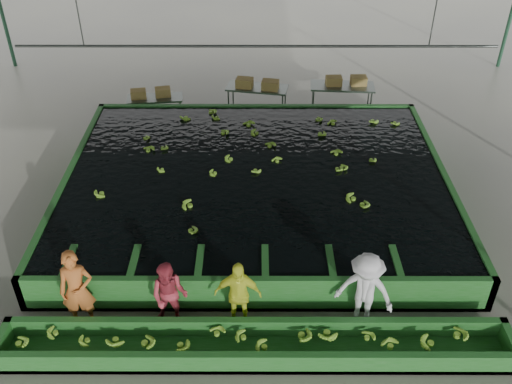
{
  "coord_description": "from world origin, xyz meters",
  "views": [
    {
      "loc": [
        0.02,
        -10.92,
        9.08
      ],
      "look_at": [
        0.0,
        0.5,
        1.0
      ],
      "focal_mm": 40.0,
      "sensor_mm": 36.0,
      "label": 1
    }
  ],
  "objects_px": {
    "worker_a": "(77,290)",
    "packing_table_left": "(156,109)",
    "sorting_trough": "(256,345)",
    "box_stack_right": "(346,85)",
    "packing_table_mid": "(257,99)",
    "packing_table_right": "(341,98)",
    "flotation_tank": "(256,187)",
    "box_stack_left": "(151,97)",
    "box_stack_mid": "(257,88)",
    "worker_d": "(365,291)",
    "worker_c": "(238,295)",
    "worker_b": "(170,295)"
  },
  "relations": [
    {
      "from": "worker_a",
      "to": "packing_table_left",
      "type": "bearing_deg",
      "value": 80.53
    },
    {
      "from": "sorting_trough",
      "to": "box_stack_right",
      "type": "relative_size",
      "value": 7.34
    },
    {
      "from": "packing_table_mid",
      "to": "packing_table_right",
      "type": "relative_size",
      "value": 0.96
    },
    {
      "from": "flotation_tank",
      "to": "packing_table_right",
      "type": "bearing_deg",
      "value": 61.16
    },
    {
      "from": "packing_table_left",
      "to": "box_stack_right",
      "type": "xyz_separation_m",
      "value": [
        6.35,
        0.68,
        0.56
      ]
    },
    {
      "from": "sorting_trough",
      "to": "box_stack_left",
      "type": "height_order",
      "value": "box_stack_left"
    },
    {
      "from": "worker_a",
      "to": "box_stack_mid",
      "type": "relative_size",
      "value": 1.32
    },
    {
      "from": "worker_d",
      "to": "box_stack_right",
      "type": "relative_size",
      "value": 1.34
    },
    {
      "from": "worker_a",
      "to": "packing_table_left",
      "type": "relative_size",
      "value": 1.04
    },
    {
      "from": "packing_table_left",
      "to": "packing_table_mid",
      "type": "bearing_deg",
      "value": 9.87
    },
    {
      "from": "worker_d",
      "to": "packing_table_left",
      "type": "distance_m",
      "value": 10.51
    },
    {
      "from": "box_stack_left",
      "to": "box_stack_right",
      "type": "distance_m",
      "value": 6.51
    },
    {
      "from": "box_stack_mid",
      "to": "worker_d",
      "type": "bearing_deg",
      "value": -77.2
    },
    {
      "from": "sorting_trough",
      "to": "box_stack_right",
      "type": "height_order",
      "value": "box_stack_right"
    },
    {
      "from": "worker_c",
      "to": "packing_table_right",
      "type": "bearing_deg",
      "value": 73.89
    },
    {
      "from": "box_stack_right",
      "to": "worker_c",
      "type": "bearing_deg",
      "value": -109.33
    },
    {
      "from": "worker_b",
      "to": "box_stack_right",
      "type": "distance_m",
      "value": 10.71
    },
    {
      "from": "worker_a",
      "to": "box_stack_left",
      "type": "xyz_separation_m",
      "value": [
        0.09,
        8.98,
        -0.12
      ]
    },
    {
      "from": "sorting_trough",
      "to": "worker_b",
      "type": "bearing_deg",
      "value": 155.15
    },
    {
      "from": "box_stack_mid",
      "to": "sorting_trough",
      "type": "bearing_deg",
      "value": -90.18
    },
    {
      "from": "sorting_trough",
      "to": "packing_table_left",
      "type": "xyz_separation_m",
      "value": [
        -3.34,
        9.73,
        0.16
      ]
    },
    {
      "from": "worker_c",
      "to": "packing_table_left",
      "type": "relative_size",
      "value": 0.9
    },
    {
      "from": "sorting_trough",
      "to": "worker_d",
      "type": "distance_m",
      "value": 2.41
    },
    {
      "from": "box_stack_mid",
      "to": "worker_b",
      "type": "bearing_deg",
      "value": -100.58
    },
    {
      "from": "worker_b",
      "to": "box_stack_mid",
      "type": "height_order",
      "value": "worker_b"
    },
    {
      "from": "sorting_trough",
      "to": "packing_table_right",
      "type": "relative_size",
      "value": 4.7
    },
    {
      "from": "packing_table_left",
      "to": "box_stack_right",
      "type": "relative_size",
      "value": 1.32
    },
    {
      "from": "worker_a",
      "to": "box_stack_mid",
      "type": "distance_m",
      "value": 10.08
    },
    {
      "from": "box_stack_mid",
      "to": "flotation_tank",
      "type": "bearing_deg",
      "value": -90.36
    },
    {
      "from": "sorting_trough",
      "to": "packing_table_mid",
      "type": "relative_size",
      "value": 4.9
    },
    {
      "from": "flotation_tank",
      "to": "worker_d",
      "type": "relative_size",
      "value": 5.48
    },
    {
      "from": "box_stack_right",
      "to": "packing_table_left",
      "type": "bearing_deg",
      "value": -173.91
    },
    {
      "from": "worker_d",
      "to": "flotation_tank",
      "type": "bearing_deg",
      "value": 137.45
    },
    {
      "from": "flotation_tank",
      "to": "sorting_trough",
      "type": "xyz_separation_m",
      "value": [
        0.0,
        -5.1,
        -0.2
      ]
    },
    {
      "from": "packing_table_left",
      "to": "packing_table_right",
      "type": "relative_size",
      "value": 0.85
    },
    {
      "from": "worker_b",
      "to": "worker_a",
      "type": "bearing_deg",
      "value": -173.62
    },
    {
      "from": "worker_c",
      "to": "packing_table_mid",
      "type": "relative_size",
      "value": 0.8
    },
    {
      "from": "worker_d",
      "to": "packing_table_left",
      "type": "xyz_separation_m",
      "value": [
        -5.51,
        8.93,
        -0.5
      ]
    },
    {
      "from": "worker_d",
      "to": "packing_table_left",
      "type": "height_order",
      "value": "worker_d"
    },
    {
      "from": "packing_table_mid",
      "to": "sorting_trough",
      "type": "bearing_deg",
      "value": -90.15
    },
    {
      "from": "box_stack_mid",
      "to": "box_stack_right",
      "type": "xyz_separation_m",
      "value": [
        2.98,
        0.19,
        0.04
      ]
    },
    {
      "from": "flotation_tank",
      "to": "sorting_trough",
      "type": "bearing_deg",
      "value": -90.0
    },
    {
      "from": "worker_a",
      "to": "packing_table_right",
      "type": "distance_m",
      "value": 11.54
    },
    {
      "from": "sorting_trough",
      "to": "box_stack_mid",
      "type": "relative_size",
      "value": 7.02
    },
    {
      "from": "flotation_tank",
      "to": "box_stack_left",
      "type": "height_order",
      "value": "box_stack_left"
    },
    {
      "from": "worker_a",
      "to": "worker_c",
      "type": "height_order",
      "value": "worker_a"
    },
    {
      "from": "worker_c",
      "to": "worker_d",
      "type": "distance_m",
      "value": 2.53
    },
    {
      "from": "sorting_trough",
      "to": "box_stack_left",
      "type": "bearing_deg",
      "value": 109.51
    },
    {
      "from": "packing_table_right",
      "to": "flotation_tank",
      "type": "bearing_deg",
      "value": -118.84
    },
    {
      "from": "box_stack_left",
      "to": "sorting_trough",
      "type": "bearing_deg",
      "value": -70.49
    }
  ]
}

